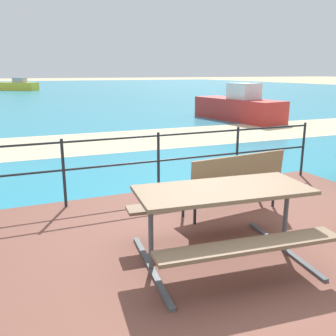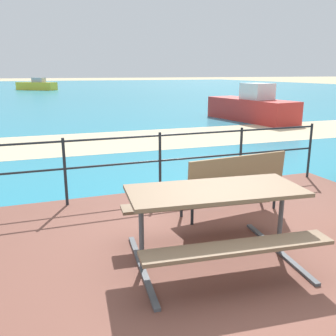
{
  "view_description": "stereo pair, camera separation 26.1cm",
  "coord_description": "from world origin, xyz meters",
  "views": [
    {
      "loc": [
        -2.1,
        -3.0,
        2.0
      ],
      "look_at": [
        -0.05,
        1.83,
        0.63
      ],
      "focal_mm": 39.67,
      "sensor_mm": 36.0,
      "label": 1
    },
    {
      "loc": [
        -1.86,
        -3.1,
        2.0
      ],
      "look_at": [
        -0.05,
        1.83,
        0.63
      ],
      "focal_mm": 39.67,
      "sensor_mm": 36.0,
      "label": 2
    }
  ],
  "objects": [
    {
      "name": "sea_water",
      "position": [
        0.0,
        40.0,
        0.01
      ],
      "size": [
        90.0,
        90.0,
        0.01
      ],
      "primitive_type": "cube",
      "color": "teal",
      "rests_on": "ground"
    },
    {
      "name": "boat_mid",
      "position": [
        -1.19,
        41.45,
        0.49
      ],
      "size": [
        4.58,
        3.99,
        1.35
      ],
      "rotation": [
        0.0,
        0.0,
        2.46
      ],
      "color": "yellow",
      "rests_on": "sea_water"
    },
    {
      "name": "picnic_table",
      "position": [
        -0.18,
        0.08,
        0.66
      ],
      "size": [
        1.91,
        1.6,
        0.79
      ],
      "rotation": [
        0.0,
        0.0,
        -0.1
      ],
      "color": "#7A6047",
      "rests_on": "patio_paving"
    },
    {
      "name": "ground_plane",
      "position": [
        0.0,
        0.0,
        0.0
      ],
      "size": [
        240.0,
        240.0,
        0.0
      ],
      "primitive_type": "plane",
      "color": "tan"
    },
    {
      "name": "railing_fence",
      "position": [
        0.0,
        2.35,
        0.71
      ],
      "size": [
        5.94,
        0.04,
        1.02
      ],
      "color": "#1E2328",
      "rests_on": "patio_paving"
    },
    {
      "name": "patio_paving",
      "position": [
        0.0,
        0.0,
        0.03
      ],
      "size": [
        6.4,
        5.2,
        0.06
      ],
      "primitive_type": "cube",
      "color": "brown",
      "rests_on": "ground"
    },
    {
      "name": "beach_strip",
      "position": [
        0.0,
        7.6,
        0.01
      ],
      "size": [
        54.04,
        4.17,
        0.01
      ],
      "primitive_type": "cube",
      "rotation": [
        0.0,
        0.0,
        -0.01
      ],
      "color": "beige",
      "rests_on": "ground"
    },
    {
      "name": "park_bench",
      "position": [
        0.66,
        1.17,
        0.58
      ],
      "size": [
        1.56,
        0.56,
        0.86
      ],
      "rotation": [
        0.0,
        0.0,
        3.24
      ],
      "color": "#8C704C",
      "rests_on": "patio_paving"
    },
    {
      "name": "boat_far",
      "position": [
        6.72,
        10.42,
        0.54
      ],
      "size": [
        1.97,
        4.92,
        1.54
      ],
      "rotation": [
        0.0,
        0.0,
        1.73
      ],
      "color": "red",
      "rests_on": "sea_water"
    }
  ]
}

